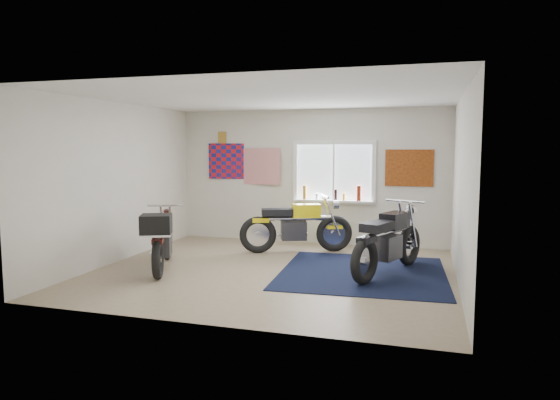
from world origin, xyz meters
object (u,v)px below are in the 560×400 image
(navy_rug, at_px, (362,273))
(maroon_tourer, at_px, (161,239))
(black_chrome_bike, at_px, (388,243))
(yellow_triumph, at_px, (296,227))

(navy_rug, height_order, maroon_tourer, maroon_tourer)
(black_chrome_bike, bearing_deg, maroon_tourer, 125.51)
(yellow_triumph, distance_m, black_chrome_bike, 2.12)
(black_chrome_bike, distance_m, maroon_tourer, 3.53)
(navy_rug, bearing_deg, maroon_tourer, -166.07)
(navy_rug, xyz_separation_m, yellow_triumph, (-1.39, 1.22, 0.46))
(yellow_triumph, xyz_separation_m, maroon_tourer, (-1.67, -1.98, 0.04))
(maroon_tourer, bearing_deg, navy_rug, -99.43)
(yellow_triumph, xyz_separation_m, black_chrome_bike, (1.77, -1.17, 0.02))
(navy_rug, relative_size, yellow_triumph, 1.30)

